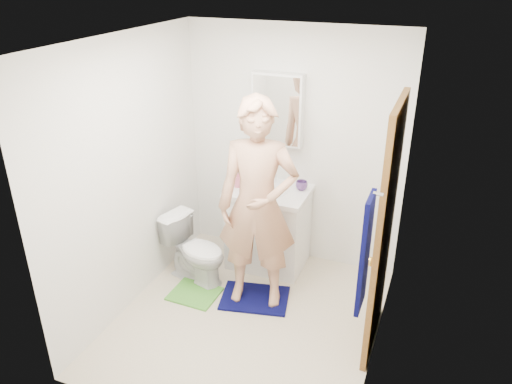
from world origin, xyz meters
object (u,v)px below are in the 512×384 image
at_px(man, 258,206).
at_px(medicine_cabinet, 278,109).
at_px(towel, 365,254).
at_px(soap_dispenser, 239,178).
at_px(toilet, 196,250).
at_px(toothbrush_cup, 302,185).
at_px(vanity_cabinet, 268,229).

bearing_deg(man, medicine_cabinet, 86.24).
bearing_deg(towel, soap_dispenser, 135.70).
xyz_separation_m(medicine_cabinet, man, (0.12, -0.84, -0.62)).
bearing_deg(towel, medicine_cabinet, 124.61).
relative_size(soap_dispenser, man, 0.09).
bearing_deg(soap_dispenser, medicine_cabinet, 41.55).
height_order(toilet, toothbrush_cup, toothbrush_cup).
bearing_deg(soap_dispenser, toilet, -117.63).
height_order(medicine_cabinet, soap_dispenser, medicine_cabinet).
bearing_deg(man, vanity_cabinet, 89.25).
relative_size(toothbrush_cup, man, 0.06).
distance_m(vanity_cabinet, medicine_cabinet, 1.22).
bearing_deg(vanity_cabinet, soap_dispenser, -172.23).
bearing_deg(toothbrush_cup, medicine_cabinet, 159.54).
height_order(vanity_cabinet, medicine_cabinet, medicine_cabinet).
bearing_deg(toothbrush_cup, vanity_cabinet, -159.35).
distance_m(vanity_cabinet, toilet, 0.77).
xyz_separation_m(medicine_cabinet, toilet, (-0.56, -0.76, -1.27)).
relative_size(vanity_cabinet, medicine_cabinet, 1.14).
bearing_deg(vanity_cabinet, toilet, -136.32).
height_order(vanity_cabinet, soap_dispenser, soap_dispenser).
height_order(medicine_cabinet, man, medicine_cabinet).
distance_m(toothbrush_cup, man, 0.76).
distance_m(medicine_cabinet, toothbrush_cup, 0.77).
height_order(vanity_cabinet, toothbrush_cup, toothbrush_cup).
bearing_deg(toothbrush_cup, toilet, -143.04).
xyz_separation_m(vanity_cabinet, toothbrush_cup, (0.30, 0.11, 0.50)).
distance_m(towel, toothbrush_cup, 1.86).
relative_size(medicine_cabinet, towel, 0.87).
bearing_deg(man, toothbrush_cup, 64.34).
xyz_separation_m(vanity_cabinet, towel, (1.18, -1.48, 0.85)).
distance_m(towel, soap_dispenser, 2.09).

